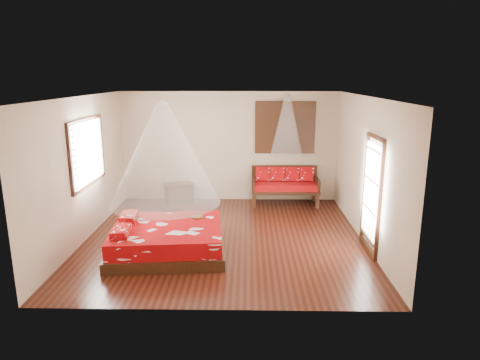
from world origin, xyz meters
TOP-DOWN VIEW (x-y plane):
  - room at (0.00, 0.00)m, footprint 5.54×5.54m
  - bed at (-1.02, -0.75)m, footprint 2.21×2.04m
  - daybed at (1.41, 2.38)m, footprint 1.67×0.74m
  - storage_chest at (-1.30, 2.45)m, footprint 0.86×0.75m
  - shutter_panel at (1.41, 2.72)m, footprint 1.52×0.06m
  - window_left at (-2.71, 0.20)m, footprint 0.10×1.74m
  - glazed_door at (2.72, -0.60)m, footprint 0.08×1.02m
  - wine_tray at (-0.51, -0.24)m, footprint 0.24×0.24m
  - mosquito_net_main at (-1.00, -0.75)m, footprint 1.95×1.95m
  - mosquito_net_daybed at (1.41, 2.25)m, footprint 0.80×0.80m

SIDE VIEW (x-z plane):
  - storage_chest at x=-1.30m, z-range 0.00..0.50m
  - bed at x=-1.02m, z-range -0.07..0.57m
  - daybed at x=1.41m, z-range 0.05..0.99m
  - wine_tray at x=-0.51m, z-range 0.45..0.65m
  - glazed_door at x=2.72m, z-range -0.01..2.15m
  - room at x=0.00m, z-range -0.02..2.82m
  - window_left at x=-2.71m, z-range 1.03..2.37m
  - mosquito_net_main at x=-1.00m, z-range 0.95..2.75m
  - shutter_panel at x=1.41m, z-range 1.24..2.56m
  - mosquito_net_daybed at x=1.41m, z-range 1.25..2.75m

